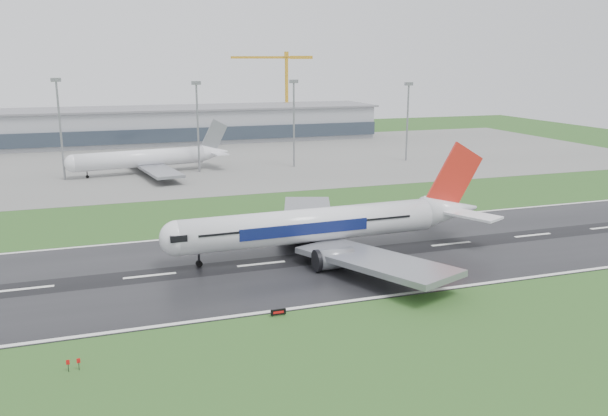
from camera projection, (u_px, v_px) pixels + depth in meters
name	position (u px, v px, depth m)	size (l,w,h in m)	color
ground	(150.00, 276.00, 106.72)	(520.00, 520.00, 0.00)	#254D1C
runway	(150.00, 276.00, 106.71)	(400.00, 45.00, 0.10)	black
apron	(120.00, 164.00, 221.94)	(400.00, 130.00, 0.08)	slate
terminal	(113.00, 127.00, 275.51)	(240.00, 36.00, 15.00)	gray
main_airliner	(333.00, 203.00, 117.86)	(65.86, 62.72, 19.44)	silver
parked_airliner	(147.00, 149.00, 202.66)	(55.30, 51.48, 16.21)	silver
tower_crane	(287.00, 93.00, 312.99)	(41.52, 2.26, 41.24)	gold
runway_sign	(278.00, 312.00, 89.99)	(2.30, 0.26, 1.04)	black
floodmast_2	(61.00, 132.00, 189.92)	(0.64, 0.64, 30.27)	gray
floodmast_3	(198.00, 129.00, 203.23)	(0.64, 0.64, 28.89)	gray
floodmast_4	(294.00, 126.00, 213.55)	(0.64, 0.64, 29.04)	gray
floodmast_5	(407.00, 124.00, 227.37)	(0.64, 0.64, 27.72)	gray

